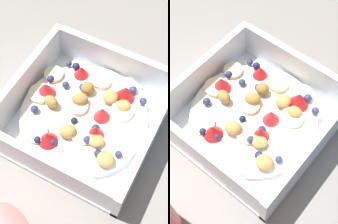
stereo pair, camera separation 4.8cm
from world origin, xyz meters
The scene contains 3 objects.
ground_plane centered at (0.00, 0.00, 0.00)m, with size 2.40×2.40×0.00m, color gray.
fruit_bowl centered at (0.00, -0.01, 0.02)m, with size 0.21×0.21×0.07m.
spoon centered at (-0.12, 0.00, 0.00)m, with size 0.09×0.16×0.01m.
Camera 1 is at (0.22, 0.11, 0.44)m, focal length 53.40 mm.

